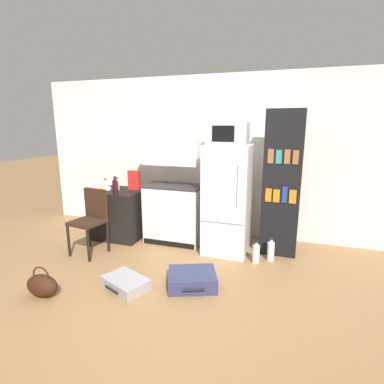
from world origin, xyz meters
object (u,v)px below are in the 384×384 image
(bookshelf, at_px, (282,184))
(kitchen_hutch, at_px, (174,187))
(cereal_box, at_px, (134,180))
(water_bottle_middle, at_px, (271,251))
(chair, at_px, (92,215))
(water_bottle_front, at_px, (256,253))
(bottle_milk_white, at_px, (105,184))
(microwave, at_px, (229,133))
(refrigerator, at_px, (228,199))
(bottle_wine_dark, at_px, (115,187))
(handbag, at_px, (42,285))
(bowl, at_px, (106,189))
(suitcase_large_flat, at_px, (126,283))
(side_table, at_px, (121,214))
(suitcase_small_flat, at_px, (192,279))
(bottle_clear_short, at_px, (117,185))

(bookshelf, bearing_deg, kitchen_hutch, -177.26)
(cereal_box, xyz_separation_m, water_bottle_middle, (2.14, -0.26, -0.77))
(chair, relative_size, water_bottle_front, 2.94)
(bottle_milk_white, bearing_deg, microwave, -1.98)
(kitchen_hutch, relative_size, refrigerator, 1.22)
(bottle_milk_white, relative_size, bottle_wine_dark, 0.58)
(refrigerator, bearing_deg, bottle_milk_white, 178.06)
(refrigerator, relative_size, handbag, 4.16)
(bottle_wine_dark, bearing_deg, kitchen_hutch, 23.32)
(microwave, height_order, cereal_box, microwave)
(kitchen_hutch, xyz_separation_m, bowl, (-1.08, -0.13, -0.07))
(water_bottle_front, xyz_separation_m, water_bottle_middle, (0.18, 0.13, 0.01))
(bottle_wine_dark, distance_m, handbag, 1.70)
(refrigerator, xyz_separation_m, bookshelf, (0.70, 0.16, 0.23))
(kitchen_hutch, xyz_separation_m, bottle_milk_white, (-1.18, -0.02, -0.02))
(kitchen_hutch, xyz_separation_m, water_bottle_middle, (1.46, -0.24, -0.71))
(microwave, xyz_separation_m, suitcase_large_flat, (-0.83, -1.36, -1.59))
(side_table, bearing_deg, bottle_milk_white, 166.67)
(bowl, bearing_deg, bottle_milk_white, 129.42)
(bottle_wine_dark, xyz_separation_m, water_bottle_front, (2.07, -0.03, -0.74))
(side_table, height_order, bookshelf, bookshelf)
(water_bottle_front, bearing_deg, bowl, 174.38)
(bookshelf, bearing_deg, suitcase_large_flat, -135.22)
(suitcase_large_flat, bearing_deg, water_bottle_middle, 62.76)
(refrigerator, xyz_separation_m, bowl, (-1.92, -0.05, 0.03))
(suitcase_small_flat, bearing_deg, suitcase_large_flat, 179.81)
(bowl, relative_size, suitcase_small_flat, 0.22)
(kitchen_hutch, bearing_deg, bottle_wine_dark, -156.68)
(side_table, relative_size, cereal_box, 2.53)
(water_bottle_front, bearing_deg, bottle_clear_short, 172.73)
(bowl, bearing_deg, bookshelf, 4.46)
(kitchen_hutch, bearing_deg, water_bottle_front, -15.78)
(suitcase_small_flat, xyz_separation_m, water_bottle_middle, (0.78, 0.94, 0.05))
(bookshelf, bearing_deg, water_bottle_middle, -102.88)
(suitcase_large_flat, relative_size, water_bottle_middle, 1.83)
(bookshelf, height_order, water_bottle_front, bookshelf)
(kitchen_hutch, xyz_separation_m, suitcase_small_flat, (0.68, -1.18, -0.77))
(microwave, distance_m, bookshelf, 0.98)
(bowl, height_order, water_bottle_middle, bowl)
(refrigerator, distance_m, water_bottle_front, 0.82)
(bottle_milk_white, bearing_deg, water_bottle_front, -8.03)
(side_table, relative_size, handbag, 2.11)
(refrigerator, relative_size, microwave, 3.02)
(chair, xyz_separation_m, water_bottle_front, (2.22, 0.37, -0.41))
(refrigerator, bearing_deg, kitchen_hutch, 174.23)
(suitcase_small_flat, bearing_deg, refrigerator, 60.05)
(kitchen_hutch, height_order, bottle_clear_short, kitchen_hutch)
(suitcase_small_flat, height_order, water_bottle_front, water_bottle_front)
(microwave, xyz_separation_m, chair, (-1.77, -0.65, -1.11))
(bottle_wine_dark, height_order, bowl, bottle_wine_dark)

